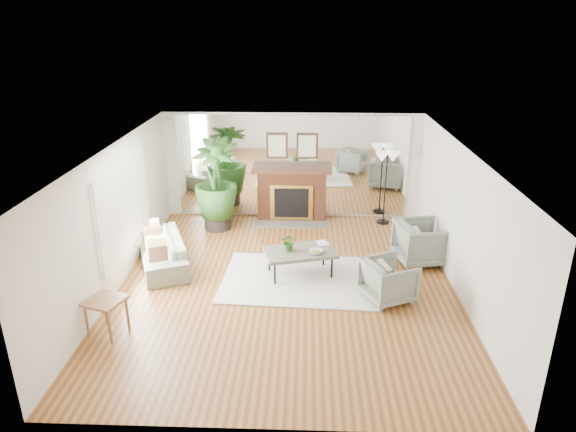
{
  "coord_description": "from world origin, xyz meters",
  "views": [
    {
      "loc": [
        0.34,
        -8.2,
        4.53
      ],
      "look_at": [
        0.01,
        0.6,
        1.11
      ],
      "focal_mm": 32.0,
      "sensor_mm": 36.0,
      "label": 1
    }
  ],
  "objects_px": {
    "armchair_front": "(388,280)",
    "floor_lamp": "(387,163)",
    "sofa": "(162,251)",
    "potted_ficus": "(216,182)",
    "coffee_table": "(300,253)",
    "armchair_back": "(421,243)",
    "side_table": "(105,305)",
    "fireplace": "(292,193)"
  },
  "relations": [
    {
      "from": "fireplace",
      "to": "side_table",
      "type": "height_order",
      "value": "fireplace"
    },
    {
      "from": "armchair_back",
      "to": "sofa",
      "type": "bearing_deg",
      "value": 81.96
    },
    {
      "from": "sofa",
      "to": "floor_lamp",
      "type": "relative_size",
      "value": 1.17
    },
    {
      "from": "coffee_table",
      "to": "side_table",
      "type": "height_order",
      "value": "side_table"
    },
    {
      "from": "fireplace",
      "to": "side_table",
      "type": "relative_size",
      "value": 3.11
    },
    {
      "from": "potted_ficus",
      "to": "floor_lamp",
      "type": "relative_size",
      "value": 1.22
    },
    {
      "from": "armchair_back",
      "to": "fireplace",
      "type": "bearing_deg",
      "value": 37.93
    },
    {
      "from": "sofa",
      "to": "armchair_front",
      "type": "height_order",
      "value": "armchair_front"
    },
    {
      "from": "armchair_back",
      "to": "floor_lamp",
      "type": "height_order",
      "value": "floor_lamp"
    },
    {
      "from": "fireplace",
      "to": "side_table",
      "type": "xyz_separation_m",
      "value": [
        -2.65,
        -4.89,
        -0.16
      ]
    },
    {
      "from": "fireplace",
      "to": "armchair_back",
      "type": "bearing_deg",
      "value": -40.53
    },
    {
      "from": "fireplace",
      "to": "side_table",
      "type": "distance_m",
      "value": 5.56
    },
    {
      "from": "armchair_back",
      "to": "armchair_front",
      "type": "height_order",
      "value": "armchair_back"
    },
    {
      "from": "coffee_table",
      "to": "armchair_front",
      "type": "bearing_deg",
      "value": -28.04
    },
    {
      "from": "fireplace",
      "to": "potted_ficus",
      "type": "height_order",
      "value": "potted_ficus"
    },
    {
      "from": "sofa",
      "to": "potted_ficus",
      "type": "relative_size",
      "value": 0.96
    },
    {
      "from": "fireplace",
      "to": "potted_ficus",
      "type": "distance_m",
      "value": 1.85
    },
    {
      "from": "armchair_front",
      "to": "potted_ficus",
      "type": "distance_m",
      "value": 4.64
    },
    {
      "from": "side_table",
      "to": "floor_lamp",
      "type": "bearing_deg",
      "value": 44.51
    },
    {
      "from": "fireplace",
      "to": "sofa",
      "type": "xyz_separation_m",
      "value": [
        -2.45,
        -2.53,
        -0.37
      ]
    },
    {
      "from": "coffee_table",
      "to": "armchair_front",
      "type": "relative_size",
      "value": 1.8
    },
    {
      "from": "fireplace",
      "to": "floor_lamp",
      "type": "relative_size",
      "value": 1.2
    },
    {
      "from": "armchair_front",
      "to": "floor_lamp",
      "type": "height_order",
      "value": "floor_lamp"
    },
    {
      "from": "potted_ficus",
      "to": "coffee_table",
      "type": "bearing_deg",
      "value": -49.42
    },
    {
      "from": "sofa",
      "to": "side_table",
      "type": "xyz_separation_m",
      "value": [
        -0.2,
        -2.35,
        0.21
      ]
    },
    {
      "from": "potted_ficus",
      "to": "side_table",
      "type": "bearing_deg",
      "value": -103.02
    },
    {
      "from": "fireplace",
      "to": "floor_lamp",
      "type": "xyz_separation_m",
      "value": [
        2.16,
        -0.16,
        0.8
      ]
    },
    {
      "from": "armchair_back",
      "to": "coffee_table",
      "type": "bearing_deg",
      "value": 94.16
    },
    {
      "from": "sofa",
      "to": "floor_lamp",
      "type": "bearing_deg",
      "value": 95.41
    },
    {
      "from": "armchair_back",
      "to": "side_table",
      "type": "bearing_deg",
      "value": 105.36
    },
    {
      "from": "coffee_table",
      "to": "armchair_back",
      "type": "relative_size",
      "value": 1.57
    },
    {
      "from": "armchair_front",
      "to": "potted_ficus",
      "type": "xyz_separation_m",
      "value": [
        -3.43,
        3.04,
        0.75
      ]
    },
    {
      "from": "sofa",
      "to": "armchair_back",
      "type": "height_order",
      "value": "armchair_back"
    },
    {
      "from": "armchair_back",
      "to": "floor_lamp",
      "type": "bearing_deg",
      "value": 0.53
    },
    {
      "from": "coffee_table",
      "to": "sofa",
      "type": "relative_size",
      "value": 0.72
    },
    {
      "from": "fireplace",
      "to": "floor_lamp",
      "type": "bearing_deg",
      "value": -4.21
    },
    {
      "from": "armchair_back",
      "to": "armchair_front",
      "type": "distance_m",
      "value": 1.69
    },
    {
      "from": "side_table",
      "to": "potted_ficus",
      "type": "height_order",
      "value": "potted_ficus"
    },
    {
      "from": "sofa",
      "to": "side_table",
      "type": "distance_m",
      "value": 2.37
    },
    {
      "from": "armchair_back",
      "to": "armchair_front",
      "type": "xyz_separation_m",
      "value": [
        -0.84,
        -1.47,
        -0.05
      ]
    },
    {
      "from": "armchair_front",
      "to": "side_table",
      "type": "height_order",
      "value": "armchair_front"
    },
    {
      "from": "floor_lamp",
      "to": "fireplace",
      "type": "bearing_deg",
      "value": 175.79
    }
  ]
}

